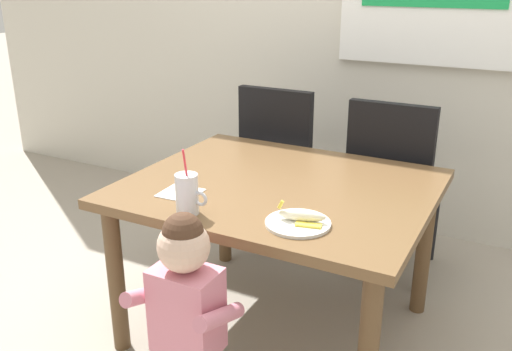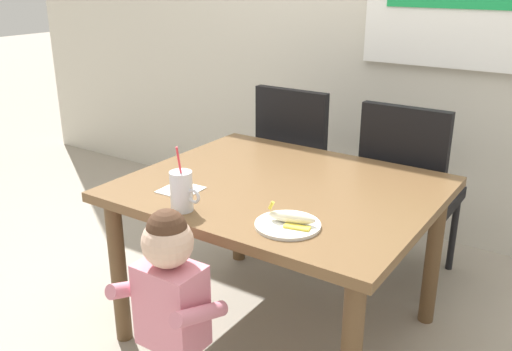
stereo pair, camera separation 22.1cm
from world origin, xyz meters
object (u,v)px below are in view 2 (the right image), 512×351
dining_table (281,205)px  paper_napkin (181,190)px  dining_chair_left (300,160)px  dining_chair_right (407,185)px  toddler_standing (171,296)px  peeled_banana (292,218)px  milk_cup (182,193)px  snack_plate (288,225)px

dining_table → paper_napkin: (-0.30, -0.28, 0.09)m
dining_chair_left → dining_chair_right: size_ratio=1.00×
dining_table → toddler_standing: toddler_standing is taller
dining_table → toddler_standing: 0.68m
dining_chair_right → dining_table: bearing=66.8°
peeled_banana → toddler_standing: bearing=-125.2°
toddler_standing → milk_cup: (-0.15, 0.25, 0.25)m
toddler_standing → peeled_banana: size_ratio=4.77×
milk_cup → peeled_banana: milk_cup is taller
peeled_banana → paper_napkin: peeled_banana is taller
dining_chair_left → milk_cup: same height
dining_table → dining_chair_left: (-0.33, 0.75, -0.07)m
milk_cup → paper_napkin: size_ratio=1.68×
dining_chair_right → milk_cup: 1.25m
snack_plate → peeled_banana: 0.03m
snack_plate → paper_napkin: 0.53m
dining_table → paper_napkin: 0.42m
snack_plate → paper_napkin: size_ratio=1.53×
toddler_standing → paper_napkin: bearing=126.2°
snack_plate → peeled_banana: bearing=48.2°
milk_cup → snack_plate: (0.39, 0.10, -0.06)m
dining_table → milk_cup: 0.48m
snack_plate → dining_table: bearing=124.6°
dining_chair_left → toddler_standing: dining_chair_left is taller
paper_napkin → snack_plate: bearing=-5.3°
dining_table → dining_chair_right: 0.77m
dining_chair_right → milk_cup: (-0.47, -1.13, 0.23)m
dining_table → dining_chair_right: size_ratio=1.29×
paper_napkin → peeled_banana: bearing=-3.9°
dining_chair_right → milk_cup: same height
paper_napkin → dining_table: bearing=42.9°
milk_cup → peeled_banana: 0.42m
peeled_banana → paper_napkin: bearing=176.1°
snack_plate → toddler_standing: bearing=-124.9°
toddler_standing → paper_napkin: size_ratio=5.59×
dining_chair_left → paper_napkin: 1.05m
dining_chair_left → milk_cup: bearing=97.9°
dining_chair_left → snack_plate: size_ratio=4.17×
toddler_standing → peeled_banana: (0.25, 0.36, 0.21)m
milk_cup → dining_table: bearing=68.6°
milk_cup → dining_chair_left: bearing=97.9°
milk_cup → paper_napkin: 0.21m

